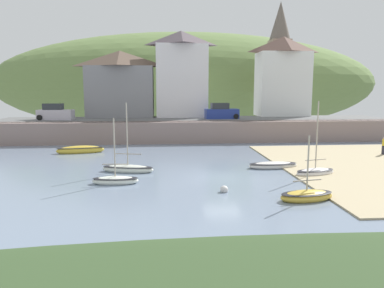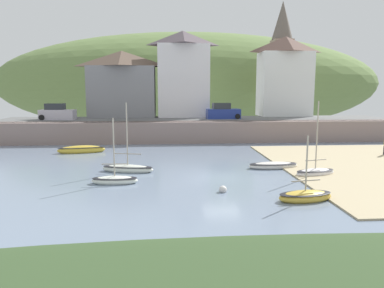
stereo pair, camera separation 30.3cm
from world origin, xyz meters
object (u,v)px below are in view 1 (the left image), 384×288
Objects in this scene: waterfront_building_centre at (181,74)px; rowboat_small_beached at (80,150)px; sailboat_nearest_shore at (115,180)px; parked_car_near_slipway at (55,113)px; person_near_water at (384,145)px; sailboat_far_left at (128,169)px; sailboat_blue_trim at (307,196)px; mooring_buoy at (224,190)px; waterfront_building_right at (283,76)px; sailboat_tall_mast at (273,165)px; motorboat_with_cabin at (315,172)px; church_with_spire at (279,57)px; parked_car_by_wall at (221,112)px; waterfront_building_left at (120,83)px.

rowboat_small_beached is at bearing -125.99° from waterfront_building_centre.
sailboat_nearest_shore is 1.04× the size of parked_car_near_slipway.
parked_car_near_slipway is at bearing 157.65° from person_near_water.
sailboat_far_left is at bearing -69.39° from rowboat_small_beached.
mooring_buoy is at bearing 145.34° from sailboat_blue_trim.
waterfront_building_centre is at bearing 43.29° from rowboat_small_beached.
waterfront_building_right is 25.06m from sailboat_tall_mast.
rowboat_small_beached is at bearing 113.38° from sailboat_nearest_shore.
waterfront_building_centre is at bearing 93.58° from motorboat_with_cabin.
waterfront_building_right is at bearing 12.12° from parked_car_near_slipway.
church_with_spire reaches higher than sailboat_blue_trim.
motorboat_with_cabin reaches higher than sailboat_blue_trim.
waterfront_building_centre is 19.40m from rowboat_small_beached.
motorboat_with_cabin is 13.51m from sailboat_far_left.
parked_car_by_wall reaches higher than sailboat_blue_trim.
church_with_spire is at bearing 67.91° from sailboat_tall_mast.
waterfront_building_centre is 27.59m from motorboat_with_cabin.
motorboat_with_cabin is at bearing -83.32° from parked_car_by_wall.
parked_car_by_wall is (-1.18, 18.02, 3.01)m from sailboat_tall_mast.
parked_car_by_wall is (15.17, 9.87, 2.93)m from rowboat_small_beached.
motorboat_with_cabin reaches higher than mooring_buoy.
church_with_spire is 3.67× the size of sailboat_nearest_shore.
rowboat_small_beached is 18.33m from parked_car_by_wall.
church_with_spire reaches higher than sailboat_tall_mast.
waterfront_building_left is 15.95m from rowboat_small_beached.
waterfront_building_left is at bearing 107.33° from mooring_buoy.
rowboat_small_beached is at bearing 149.45° from sailboat_tall_mast.
rowboat_small_beached is (-4.76, 12.02, 0.05)m from sailboat_nearest_shore.
motorboat_with_cabin is at bearing 6.83° from sailboat_nearest_shore.
mooring_buoy is (-13.54, -32.93, -10.54)m from church_with_spire.
waterfront_building_centre is (8.03, -0.00, 1.31)m from waterfront_building_left.
motorboat_with_cabin is at bearing -53.63° from sailboat_tall_mast.
sailboat_blue_trim reaches higher than person_near_water.
waterfront_building_left is at bearing -169.95° from church_with_spire.
waterfront_building_centre is at bearing -164.62° from church_with_spire.
church_with_spire is 35.04m from sailboat_far_left.
person_near_water is at bearing 33.14° from mooring_buoy.
waterfront_building_left is at bearing 144.85° from person_near_water.
church_with_spire is 3.52× the size of rowboat_small_beached.
sailboat_far_left is 1.25× the size of parked_car_by_wall.
mooring_buoy is at bearing -88.02° from waterfront_building_centre.
sailboat_blue_trim is 33.61m from parked_car_near_slipway.
church_with_spire is 29.79m from sailboat_tall_mast.
sailboat_far_left is at bearing 132.97° from sailboat_blue_trim.
sailboat_far_left reaches higher than sailboat_tall_mast.
waterfront_building_centre is 28.11m from sailboat_nearest_shore.
waterfront_building_left is 1.95× the size of rowboat_small_beached.
mooring_buoy is (-3.73, -24.43, -3.06)m from parked_car_by_wall.
church_with_spire is 37.97m from sailboat_nearest_shore.
parked_car_near_slipway is (-15.36, -4.50, -4.87)m from waterfront_building_centre.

